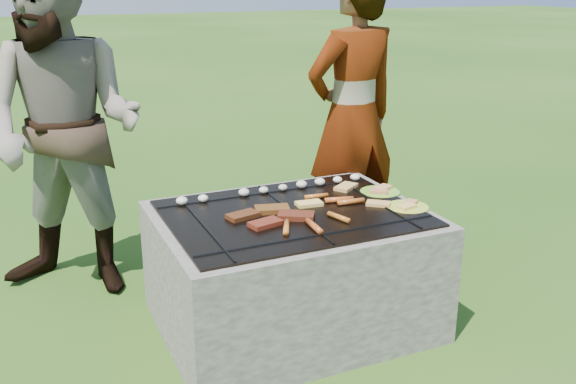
{
  "coord_description": "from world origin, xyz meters",
  "views": [
    {
      "loc": [
        -1.21,
        -2.67,
        1.7
      ],
      "look_at": [
        0.0,
        0.05,
        0.7
      ],
      "focal_mm": 40.0,
      "sensor_mm": 36.0,
      "label": 1
    }
  ],
  "objects_px": {
    "plate_far": "(380,192)",
    "bystander": "(64,129)",
    "fire_pit": "(292,273)",
    "cook": "(353,117)",
    "plate_near": "(408,207)"
  },
  "relations": [
    {
      "from": "plate_far",
      "to": "bystander",
      "type": "height_order",
      "value": "bystander"
    },
    {
      "from": "plate_far",
      "to": "bystander",
      "type": "distance_m",
      "value": 1.72
    },
    {
      "from": "fire_pit",
      "to": "plate_far",
      "type": "xyz_separation_m",
      "value": [
        0.56,
        0.1,
        0.33
      ]
    },
    {
      "from": "fire_pit",
      "to": "cook",
      "type": "xyz_separation_m",
      "value": [
        0.7,
        0.67,
        0.61
      ]
    },
    {
      "from": "fire_pit",
      "to": "plate_near",
      "type": "height_order",
      "value": "plate_near"
    },
    {
      "from": "plate_far",
      "to": "plate_near",
      "type": "xyz_separation_m",
      "value": [
        -0.0,
        -0.26,
        -0.0
      ]
    },
    {
      "from": "plate_far",
      "to": "bystander",
      "type": "relative_size",
      "value": 0.14
    },
    {
      "from": "plate_near",
      "to": "cook",
      "type": "height_order",
      "value": "cook"
    },
    {
      "from": "plate_far",
      "to": "plate_near",
      "type": "bearing_deg",
      "value": -90.27
    },
    {
      "from": "cook",
      "to": "bystander",
      "type": "bearing_deg",
      "value": -16.26
    },
    {
      "from": "plate_far",
      "to": "cook",
      "type": "xyz_separation_m",
      "value": [
        0.14,
        0.57,
        0.28
      ]
    },
    {
      "from": "bystander",
      "to": "plate_near",
      "type": "bearing_deg",
      "value": 0.43
    },
    {
      "from": "plate_near",
      "to": "cook",
      "type": "bearing_deg",
      "value": 80.21
    },
    {
      "from": "cook",
      "to": "bystander",
      "type": "distance_m",
      "value": 1.66
    },
    {
      "from": "plate_near",
      "to": "bystander",
      "type": "bearing_deg",
      "value": 145.73
    }
  ]
}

